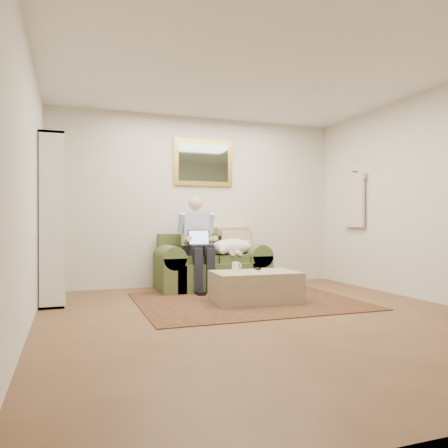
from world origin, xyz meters
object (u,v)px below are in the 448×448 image
sofa (212,270)px  ottoman (255,287)px  seated_man (199,244)px  bookshelf (53,220)px  laptop (200,241)px  sleeping_dog (232,247)px  coffee_mug (235,266)px

sofa → ottoman: 1.22m
seated_man → bookshelf: bearing=-170.7°
sofa → laptop: (-0.24, -0.21, 0.43)m
sofa → seated_man: size_ratio=1.19×
laptop → sleeping_dog: 0.55m
sofa → laptop: 0.53m
sofa → coffee_mug: (0.00, -0.96, 0.15)m
sleeping_dog → coffee_mug: 0.94m
ottoman → coffee_mug: coffee_mug is taller
seated_man → sleeping_dog: (0.53, 0.07, -0.06)m
seated_man → sofa: bearing=31.5°
ottoman → laptop: bearing=112.0°
sleeping_dog → bookshelf: (-2.44, -0.38, 0.39)m
sofa → sleeping_dog: bearing=-15.7°
seated_man → coffee_mug: seated_man is taller
sofa → sleeping_dog: (0.29, -0.08, 0.34)m
sofa → ottoman: (0.17, -1.21, -0.09)m
sofa → bookshelf: bearing=-167.9°
ottoman → coffee_mug: size_ratio=10.24×
sleeping_dog → coffee_mug: bearing=-107.9°
sleeping_dog → coffee_mug: (-0.28, -0.88, -0.19)m
seated_man → coffee_mug: bearing=-73.4°
laptop → coffee_mug: bearing=-72.1°
sofa → coffee_mug: 0.97m
ottoman → sofa: bearing=97.8°
sofa → ottoman: sofa is taller
ottoman → bookshelf: 2.57m
sofa → laptop: laptop is taller
bookshelf → sleeping_dog: bearing=8.8°
ottoman → sleeping_dog: bearing=83.9°
sleeping_dog → coffee_mug: size_ratio=6.58×
sleeping_dog → bookshelf: bookshelf is taller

